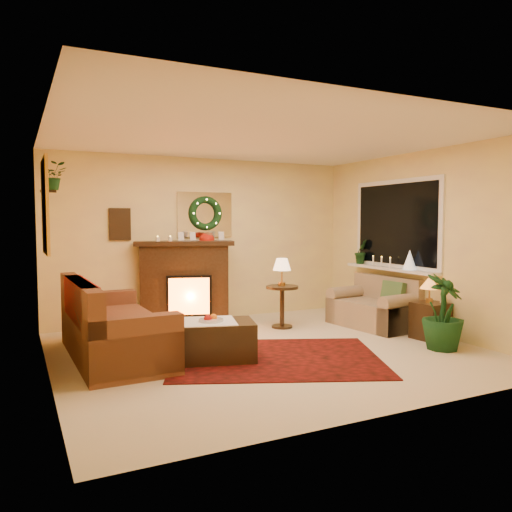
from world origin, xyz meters
name	(u,v)px	position (x,y,z in m)	size (l,w,h in m)	color
floor	(268,351)	(0.00, 0.00, 0.00)	(5.00, 5.00, 0.00)	beige
ceiling	(269,137)	(0.00, 0.00, 2.60)	(5.00, 5.00, 0.00)	white
wall_back	(205,239)	(0.00, 2.25, 1.30)	(5.00, 5.00, 0.00)	#EFD88C
wall_front	(396,258)	(0.00, -2.25, 1.30)	(5.00, 5.00, 0.00)	#EFD88C
wall_left	(46,251)	(-2.50, 0.00, 1.30)	(4.50, 4.50, 0.00)	#EFD88C
wall_right	(423,242)	(2.50, 0.00, 1.30)	(4.50, 4.50, 0.00)	#EFD88C
area_rug	(276,358)	(-0.08, -0.34, 0.01)	(2.38, 1.79, 0.01)	maroon
sofa	(115,321)	(-1.75, 0.53, 0.43)	(0.94, 2.15, 0.92)	#4B2B1A
red_throw	(110,316)	(-1.78, 0.71, 0.46)	(0.87, 1.42, 0.02)	red
fireplace	(185,288)	(-0.42, 2.04, 0.55)	(1.33, 0.42, 1.22)	black
poinsettia	(207,240)	(-0.04, 2.04, 1.30)	(0.24, 0.24, 0.24)	#AE1608
mantel_candle_a	(158,243)	(-0.83, 2.05, 1.26)	(0.06, 0.06, 0.19)	beige
mantel_candle_b	(170,243)	(-0.63, 2.04, 1.26)	(0.06, 0.06, 0.19)	#FBF6C3
mantel_mirror	(205,215)	(0.00, 2.23, 1.70)	(0.92, 0.02, 0.72)	white
wreath	(206,213)	(0.00, 2.19, 1.72)	(0.55, 0.55, 0.11)	#194719
wall_art	(120,224)	(-1.35, 2.23, 1.55)	(0.32, 0.03, 0.48)	#381E11
gold_mirror	(45,206)	(-2.48, 0.30, 1.75)	(0.03, 0.84, 1.00)	gold
hanging_plant	(54,190)	(-2.34, 1.05, 1.97)	(0.33, 0.28, 0.36)	#194719
loveseat	(373,299)	(2.06, 0.55, 0.42)	(0.75, 1.30, 0.75)	tan
window_frame	(396,224)	(2.48, 0.55, 1.55)	(0.03, 1.86, 1.36)	white
window_glass	(396,224)	(2.47, 0.55, 1.55)	(0.02, 1.70, 1.22)	black
window_sill	(390,269)	(2.38, 0.55, 0.87)	(0.22, 1.86, 0.04)	white
mini_tree	(410,259)	(2.38, 0.14, 1.04)	(0.19, 0.19, 0.28)	white
sill_plant	(361,252)	(2.40, 1.28, 1.08)	(0.29, 0.23, 0.53)	#264720
side_table_round	(282,306)	(0.80, 1.10, 0.33)	(0.49, 0.49, 0.63)	#402818
lamp_cream	(282,269)	(0.82, 1.14, 0.88)	(0.27, 0.27, 0.41)	#FFCC94
end_table_square	(430,319)	(2.26, -0.41, 0.27)	(0.40, 0.40, 0.50)	black
lamp_tiffany	(430,284)	(2.24, -0.40, 0.74)	(0.26, 0.26, 0.38)	orange
coffee_table	(207,342)	(-0.83, -0.07, 0.21)	(1.07, 0.59, 0.45)	#4E1B10
fruit_bowl	(211,322)	(-0.79, -0.11, 0.45)	(0.28, 0.28, 0.07)	silver
floor_palm	(443,314)	(1.98, -0.89, 0.45)	(1.57, 1.57, 2.80)	#155617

